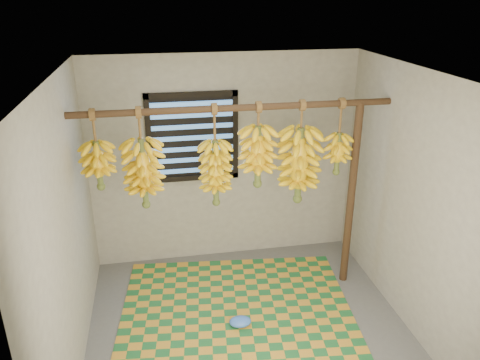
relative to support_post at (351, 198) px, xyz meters
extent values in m
cube|color=#555555|center=(-1.20, -0.70, -1.00)|extent=(3.00, 3.00, 0.01)
cube|color=silver|center=(-1.20, -0.70, 1.40)|extent=(3.00, 3.00, 0.01)
cube|color=gray|center=(-1.20, 0.80, 0.20)|extent=(3.00, 0.01, 2.40)
cube|color=gray|center=(-2.71, -0.70, 0.20)|extent=(0.01, 3.00, 2.40)
cube|color=gray|center=(0.30, -0.70, 0.20)|extent=(0.01, 3.00, 2.40)
cube|color=black|center=(-1.55, 0.78, 0.50)|extent=(1.00, 0.04, 1.00)
cylinder|color=#3B2616|center=(-1.20, 0.00, 1.00)|extent=(3.00, 0.06, 0.06)
cylinder|color=#3B2616|center=(0.00, 0.00, 0.00)|extent=(0.08, 0.08, 2.00)
cube|color=#1C602E|center=(-1.27, -0.32, -0.99)|extent=(2.48, 2.07, 0.01)
ellipsoid|color=blue|center=(-1.28, -0.56, -0.95)|extent=(0.22, 0.16, 0.09)
cylinder|color=brown|center=(-2.47, 0.00, 0.88)|extent=(0.02, 0.02, 0.30)
cylinder|color=#4C5923|center=(-2.47, 0.00, 0.55)|extent=(0.06, 0.06, 0.42)
cylinder|color=brown|center=(-2.08, 0.00, 0.88)|extent=(0.02, 0.02, 0.31)
cylinder|color=#4C5923|center=(-2.08, 0.00, 0.44)|extent=(0.06, 0.06, 0.63)
cylinder|color=brown|center=(-1.41, 0.00, 0.85)|extent=(0.02, 0.02, 0.36)
cylinder|color=#4C5923|center=(-1.41, 0.00, 0.40)|extent=(0.05, 0.05, 0.61)
cylinder|color=brown|center=(-1.00, 0.00, 0.91)|extent=(0.02, 0.02, 0.24)
cylinder|color=#4C5923|center=(-1.00, 0.00, 0.54)|extent=(0.06, 0.06, 0.56)
cylinder|color=brown|center=(-0.58, 0.00, 0.89)|extent=(0.02, 0.02, 0.28)
cylinder|color=#4C5923|center=(-0.58, 0.00, 0.42)|extent=(0.07, 0.07, 0.72)
cylinder|color=brown|center=(-0.19, 0.00, 0.85)|extent=(0.02, 0.02, 0.35)
cylinder|color=#4C5923|center=(-0.19, 0.00, 0.51)|extent=(0.05, 0.05, 0.39)
camera|label=1|loc=(-1.95, -4.12, 2.02)|focal=35.00mm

